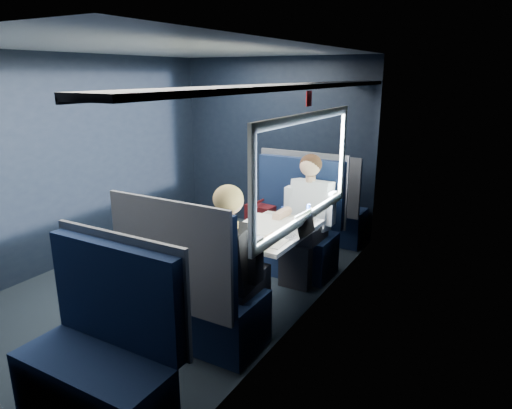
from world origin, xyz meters
The scene contains 13 objects.
ground centered at (0.00, 0.00, -0.01)m, with size 2.80×4.20×0.01m, color black.
room_shell centered at (0.02, 0.00, 1.48)m, with size 3.00×4.40×2.40m.
table centered at (1.03, 0.00, 0.66)m, with size 0.62×1.00×0.74m.
seat_bay_near centered at (0.84, 0.87, 0.42)m, with size 1.06×0.62×1.26m.
seat_bay_far centered at (0.85, -0.87, 0.41)m, with size 1.04×0.62×1.26m.
seat_row_front centered at (0.85, 1.80, 0.41)m, with size 1.04×0.51×1.16m.
seat_row_back centered at (0.85, -1.80, 0.41)m, with size 1.04×0.51×1.16m.
man centered at (1.10, 0.70, 0.72)m, with size 0.53×0.56×1.32m.
woman centered at (1.10, -0.71, 0.73)m, with size 0.53×0.56×1.32m.
papers centered at (1.02, -0.02, 0.74)m, with size 0.57×0.82×0.01m, color white.
laptop centered at (1.34, -0.02, 0.80)m, with size 0.24×0.30×0.22m.
bottle_small centered at (1.33, 0.19, 0.84)m, with size 0.07×0.07×0.23m.
cup centered at (1.28, 0.43, 0.78)m, with size 0.06×0.06×0.08m, color white.
Camera 1 is at (2.85, -3.41, 2.08)m, focal length 32.00 mm.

